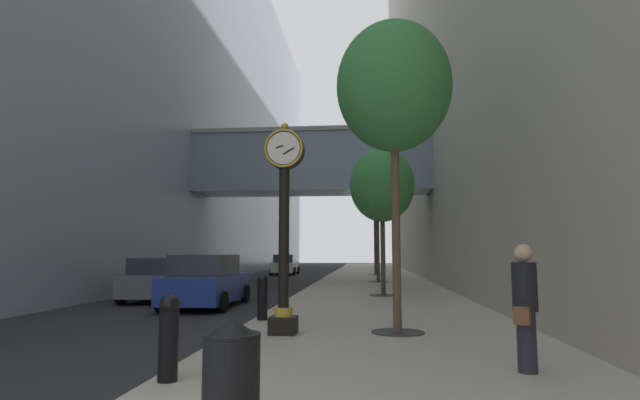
{
  "coord_description": "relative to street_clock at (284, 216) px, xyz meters",
  "views": [
    {
      "loc": [
        2.85,
        -3.08,
        1.8
      ],
      "look_at": [
        0.97,
        17.08,
        3.91
      ],
      "focal_mm": 28.16,
      "sensor_mm": 36.0,
      "label": 1
    }
  ],
  "objects": [
    {
      "name": "car_white_near",
      "position": [
        -4.9,
        30.06,
        -1.76
      ],
      "size": [
        2.08,
        4.17,
        1.61
      ],
      "color": "silver",
      "rests_on": "ground"
    },
    {
      "name": "street_tree_far",
      "position": [
        2.33,
        27.35,
        2.74
      ],
      "size": [
        2.0,
        2.0,
        6.36
      ],
      "color": "#333335",
      "rests_on": "sidewalk_right"
    },
    {
      "name": "ground_plane",
      "position": [
        -1.13,
        19.78,
        -2.55
      ],
      "size": [
        110.0,
        110.0,
        0.0
      ],
      "primitive_type": "plane",
      "color": "#262628",
      "rests_on": "ground"
    },
    {
      "name": "trash_bin",
      "position": [
        0.48,
        -5.73,
        -1.87
      ],
      "size": [
        0.53,
        0.53,
        1.05
      ],
      "color": "black",
      "rests_on": "sidewalk_right"
    },
    {
      "name": "building_block_left",
      "position": [
        -12.56,
        22.74,
        11.58
      ],
      "size": [
        22.75,
        80.0,
        28.37
      ],
      "color": "#93A8B7",
      "rests_on": "ground"
    },
    {
      "name": "street_tree_mid_near",
      "position": [
        2.33,
        9.37,
        1.86
      ],
      "size": [
        2.53,
        2.53,
        5.74
      ],
      "color": "#333335",
      "rests_on": "sidewalk_right"
    },
    {
      "name": "street_clock",
      "position": [
        0.0,
        0.0,
        0.0
      ],
      "size": [
        0.84,
        0.55,
        4.39
      ],
      "color": "black",
      "rests_on": "sidewalk_right"
    },
    {
      "name": "street_tree_near",
      "position": [
        2.33,
        0.37,
        2.81
      ],
      "size": [
        2.49,
        2.49,
        6.68
      ],
      "color": "#333335",
      "rests_on": "sidewalk_right"
    },
    {
      "name": "car_grey_far",
      "position": [
        -6.01,
        7.99,
        -1.77
      ],
      "size": [
        2.07,
        4.12,
        1.59
      ],
      "color": "slate",
      "rests_on": "ground"
    },
    {
      "name": "bollard_fourth",
      "position": [
        -0.86,
        4.98,
        -1.83
      ],
      "size": [
        0.27,
        0.27,
        1.1
      ],
      "color": "black",
      "rests_on": "sidewalk_right"
    },
    {
      "name": "street_tree_mid_far",
      "position": [
        2.33,
        18.36,
        2.45
      ],
      "size": [
        2.4,
        2.4,
        6.27
      ],
      "color": "#333335",
      "rests_on": "sidewalk_right"
    },
    {
      "name": "pedestrian_walking",
      "position": [
        3.91,
        -2.96,
        -1.47
      ],
      "size": [
        0.46,
        0.52,
        1.77
      ],
      "color": "#23232D",
      "rests_on": "sidewalk_right"
    },
    {
      "name": "car_blue_mid",
      "position": [
        -3.57,
        6.02,
        -1.72
      ],
      "size": [
        2.18,
        4.61,
        1.71
      ],
      "color": "navy",
      "rests_on": "ground"
    },
    {
      "name": "bollard_third",
      "position": [
        -0.86,
        2.04,
        -1.83
      ],
      "size": [
        0.27,
        0.27,
        1.1
      ],
      "color": "black",
      "rests_on": "sidewalk_right"
    },
    {
      "name": "sidewalk_right",
      "position": [
        2.09,
        22.78,
        -2.48
      ],
      "size": [
        6.44,
        80.0,
        0.14
      ],
      "primitive_type": "cube",
      "color": "#ADA593",
      "rests_on": "ground"
    },
    {
      "name": "bollard_nearest",
      "position": [
        -0.86,
        -3.86,
        -1.83
      ],
      "size": [
        0.27,
        0.27,
        1.1
      ],
      "color": "black",
      "rests_on": "sidewalk_right"
    }
  ]
}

